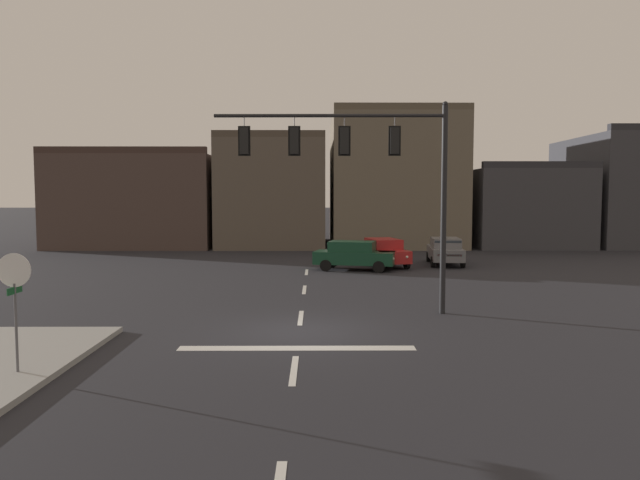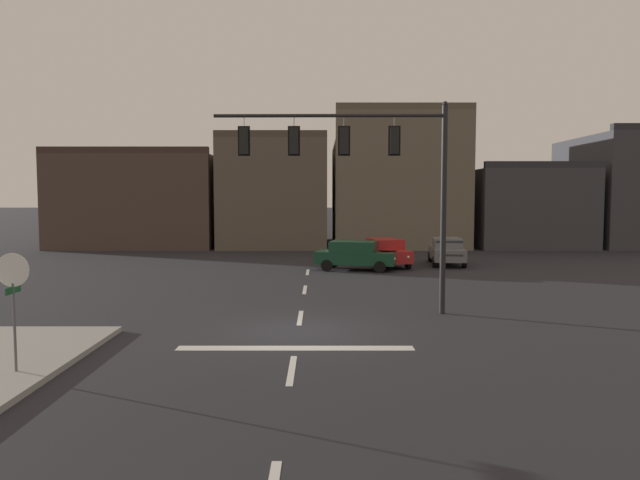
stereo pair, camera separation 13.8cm
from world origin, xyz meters
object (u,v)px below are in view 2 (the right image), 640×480
car_lot_middle (355,255)px  car_lot_farside (447,251)px  stop_sign (13,283)px  car_lot_nearside (385,252)px  signal_mast_near_side (365,162)px

car_lot_middle → car_lot_farside: size_ratio=1.02×
stop_sign → car_lot_farside: stop_sign is taller
stop_sign → car_lot_nearside: size_ratio=0.60×
stop_sign → car_lot_middle: 21.39m
stop_sign → car_lot_nearside: stop_sign is taller
signal_mast_near_side → car_lot_farside: size_ratio=1.75×
car_lot_middle → car_lot_farside: (5.64, 2.58, 0.00)m
car_lot_nearside → car_lot_farside: 3.82m
car_lot_middle → car_lot_farside: same height
signal_mast_near_side → car_lot_middle: (0.38, 12.10, -4.42)m
signal_mast_near_side → car_lot_nearside: size_ratio=1.71×
signal_mast_near_side → car_lot_nearside: (2.27, 13.96, -4.42)m
signal_mast_near_side → stop_sign: (-8.43, -7.35, -3.13)m
car_lot_nearside → car_lot_farside: same height
signal_mast_near_side → car_lot_nearside: 14.82m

